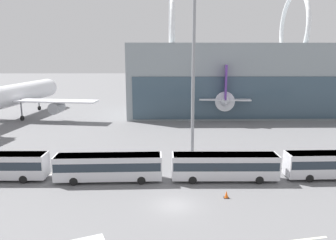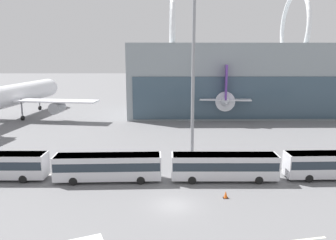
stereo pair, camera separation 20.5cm
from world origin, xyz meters
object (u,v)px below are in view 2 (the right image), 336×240
(floodlight_mast, at_px, (194,32))
(airliner_at_gate_far, at_px, (222,94))
(traffic_cone_1, at_px, (226,195))
(airliner_at_gate_near, at_px, (10,96))
(shuttle_bus_2, at_px, (108,166))
(shuttle_bus_3, at_px, (224,165))

(floodlight_mast, bearing_deg, airliner_at_gate_far, 73.52)
(floodlight_mast, height_order, traffic_cone_1, floodlight_mast)
(floodlight_mast, bearing_deg, airliner_at_gate_near, 146.31)
(airliner_at_gate_far, bearing_deg, airliner_at_gate_near, 109.29)
(airliner_at_gate_near, distance_m, airliner_at_gate_far, 53.33)
(shuttle_bus_2, height_order, traffic_cone_1, shuttle_bus_2)
(airliner_at_gate_far, height_order, floodlight_mast, floodlight_mast)
(airliner_at_gate_near, distance_m, traffic_cone_1, 61.50)
(shuttle_bus_2, bearing_deg, traffic_cone_1, -21.75)
(airliner_at_gate_far, bearing_deg, shuttle_bus_3, 177.69)
(airliner_at_gate_near, bearing_deg, airliner_at_gate_far, -69.81)
(shuttle_bus_2, height_order, floodlight_mast, floodlight_mast)
(floodlight_mast, bearing_deg, traffic_cone_1, -81.85)
(shuttle_bus_2, distance_m, shuttle_bus_3, 14.38)
(shuttle_bus_2, distance_m, traffic_cone_1, 14.66)
(airliner_at_gate_near, relative_size, shuttle_bus_2, 3.27)
(shuttle_bus_3, relative_size, floodlight_mast, 0.42)
(shuttle_bus_3, xyz_separation_m, floodlight_mast, (-3.04, 11.27, 16.69))
(airliner_at_gate_far, distance_m, shuttle_bus_3, 50.39)
(airliner_at_gate_far, distance_m, shuttle_bus_2, 54.66)
(airliner_at_gate_far, height_order, shuttle_bus_3, airliner_at_gate_far)
(airliner_at_gate_near, xyz_separation_m, shuttle_bus_2, (29.44, -38.49, -3.65))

